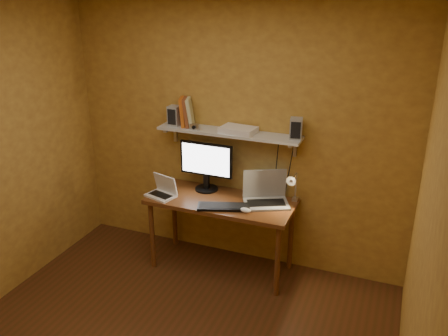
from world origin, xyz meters
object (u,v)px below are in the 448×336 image
at_px(desk, 221,208).
at_px(monitor, 206,164).
at_px(netbook, 163,190).
at_px(speaker_right, 296,129).
at_px(router, 238,130).
at_px(laptop, 265,194).
at_px(speaker_left, 174,116).
at_px(desk_lamp, 293,185).
at_px(shelf_camera, 195,127).
at_px(wall_shelf, 229,133).
at_px(keyboard, 224,207).
at_px(mouse, 245,210).

xyz_separation_m(desk, monitor, (-0.22, 0.16, 0.36)).
xyz_separation_m(netbook, speaker_right, (1.20, 0.32, 0.66)).
bearing_deg(netbook, router, 41.61).
bearing_deg(laptop, speaker_left, 149.12).
distance_m(desk_lamp, router, 0.72).
distance_m(netbook, shelf_camera, 0.69).
bearing_deg(shelf_camera, laptop, -1.28).
bearing_deg(laptop, wall_shelf, 141.62).
bearing_deg(keyboard, monitor, 115.12).
bearing_deg(laptop, netbook, 167.44).
bearing_deg(monitor, laptop, -4.80).
distance_m(monitor, desk_lamp, 0.89).
xyz_separation_m(laptop, desk_lamp, (0.25, 0.02, 0.13)).
height_order(mouse, router, router).
height_order(wall_shelf, keyboard, wall_shelf).
bearing_deg(mouse, netbook, -170.72).
distance_m(laptop, speaker_left, 1.17).
bearing_deg(router, mouse, -59.76).
relative_size(keyboard, shelf_camera, 4.68).
distance_m(laptop, keyboard, 0.42).
distance_m(desk, speaker_left, 1.00).
xyz_separation_m(netbook, shelf_camera, (0.24, 0.24, 0.60)).
relative_size(desk, speaker_left, 7.23).
distance_m(mouse, speaker_right, 0.86).
bearing_deg(keyboard, laptop, 21.04).
bearing_deg(desk_lamp, mouse, -140.73).
height_order(keyboard, speaker_left, speaker_left).
height_order(keyboard, shelf_camera, shelf_camera).
distance_m(desk, mouse, 0.36).
bearing_deg(shelf_camera, monitor, 26.35).
xyz_separation_m(desk, netbook, (-0.56, -0.12, 0.14)).
xyz_separation_m(shelf_camera, router, (0.42, 0.07, -0.00)).
xyz_separation_m(speaker_right, shelf_camera, (-0.96, -0.08, -0.07)).
bearing_deg(desk_lamp, netbook, -168.41).
relative_size(wall_shelf, speaker_left, 7.23).
bearing_deg(speaker_left, shelf_camera, -14.32).
bearing_deg(wall_shelf, mouse, -49.81).
distance_m(monitor, mouse, 0.67).
bearing_deg(router, laptop, -14.97).
bearing_deg(shelf_camera, desk_lamp, 0.41).
xyz_separation_m(monitor, keyboard, (0.31, -0.33, -0.26)).
bearing_deg(router, monitor, -176.43).
bearing_deg(netbook, keyboard, 13.11).
distance_m(monitor, laptop, 0.66).
relative_size(speaker_right, router, 0.59).
xyz_separation_m(netbook, desk_lamp, (1.22, 0.25, 0.15)).
distance_m(monitor, speaker_right, 0.97).
distance_m(netbook, desk_lamp, 1.25).
bearing_deg(shelf_camera, netbook, -134.82).
bearing_deg(laptop, keyboard, -165.94).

